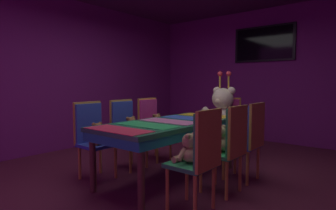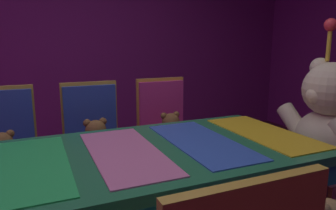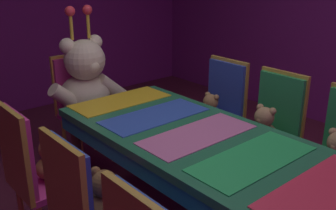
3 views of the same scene
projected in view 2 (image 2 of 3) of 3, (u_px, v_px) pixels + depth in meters
wall_left at (64, 32)px, 3.72m from camera, size 0.12×6.40×2.80m
banquet_table at (125, 169)px, 1.53m from camera, size 0.90×2.02×0.75m
chair_left_0 at (4, 146)px, 2.05m from camera, size 0.42×0.41×0.98m
teddy_left_0 at (3, 156)px, 1.93m from camera, size 0.22×0.29×0.27m
chair_left_1 at (93, 135)px, 2.28m from camera, size 0.42×0.41×0.98m
teddy_left_1 at (97, 143)px, 2.15m from camera, size 0.24×0.31×0.29m
chair_left_2 at (164, 126)px, 2.54m from camera, size 0.42×0.41×0.98m
teddy_left_2 at (171, 133)px, 2.41m from camera, size 0.23×0.30×0.28m
king_teddy_bear at (326, 120)px, 2.04m from camera, size 0.75×0.58×0.96m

